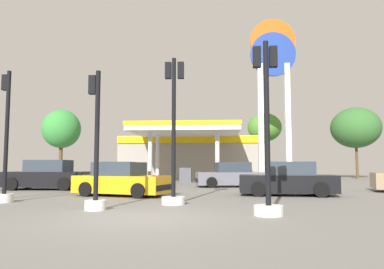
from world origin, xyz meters
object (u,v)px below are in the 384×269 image
Objects in this scene: car_5 at (122,181)px; tree_2 at (265,128)px; traffic_signal_0 at (5,157)px; traffic_signal_1 at (174,150)px; tree_0 at (61,129)px; station_pole_sign at (273,78)px; car_1 at (46,176)px; tree_1 at (156,141)px; car_2 at (117,175)px; traffic_signal_2 at (96,161)px; tree_3 at (356,128)px; car_3 at (288,180)px; traffic_signal_3 at (267,151)px; car_4 at (231,176)px.

tree_2 reaches higher than car_5.
car_5 is at bearing 40.08° from traffic_signal_0.
traffic_signal_0 is at bearing 178.04° from traffic_signal_1.
car_5 is 25.76m from tree_0.
car_1 is at bearing -144.25° from station_pole_sign.
tree_0 is 10.29m from tree_1.
tree_1 is 0.84× the size of tree_2.
tree_0 is at bearing 120.91° from traffic_signal_1.
car_1 is 1.03× the size of car_2.
traffic_signal_2 is 0.76× the size of tree_1.
station_pole_sign is 2.63× the size of traffic_signal_1.
traffic_signal_0 is 0.68× the size of tree_3.
tree_3 is (8.67, -0.20, -0.11)m from tree_2.
car_2 is 24.04m from tree_3.
tree_2 reaches higher than car_3.
traffic_signal_2 is 4.95m from traffic_signal_3.
car_4 is at bearing -64.96° from tree_1.
tree_1 reaches higher than car_4.
station_pole_sign is at bearing 57.59° from car_5.
tree_3 is at bearing 48.23° from traffic_signal_0.
traffic_signal_3 reaches higher than car_4.
car_1 is 0.65× the size of tree_3.
tree_3 is at bearing -4.46° from tree_1.
car_1 is at bearing -129.21° from tree_2.
tree_2 reaches higher than traffic_signal_1.
traffic_signal_1 is at bearing -139.67° from car_3.
station_pole_sign is 2.43× the size of tree_1.
car_2 is at bearing -129.89° from tree_2.
station_pole_sign is 2.79× the size of traffic_signal_0.
station_pole_sign is at bearing -141.87° from tree_3.
station_pole_sign is 2.82× the size of traffic_signal_3.
station_pole_sign is 14.50m from tree_1.
car_3 is 20.51m from tree_2.
car_3 is at bearing -96.70° from station_pole_sign.
traffic_signal_3 is at bearing -16.99° from traffic_signal_0.
traffic_signal_3 is at bearing -97.37° from tree_2.
traffic_signal_2 is (-2.10, -1.72, -0.39)m from traffic_signal_1.
car_3 is 0.98× the size of car_5.
tree_1 is at bearing 87.34° from traffic_signal_0.
traffic_signal_3 is (10.47, -9.28, 0.97)m from car_1.
traffic_signal_0 is 25.05m from tree_1.
tree_1 reaches higher than car_3.
car_3 is 8.65m from traffic_signal_2.
tree_0 is at bearing 132.50° from car_3.
station_pole_sign reaches higher than traffic_signal_1.
traffic_signal_3 reaches higher than car_3.
tree_3 reaches higher than car_4.
traffic_signal_2 reaches higher than car_4.
car_2 is 1.06× the size of traffic_signal_2.
traffic_signal_1 is at bearing 138.19° from traffic_signal_3.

